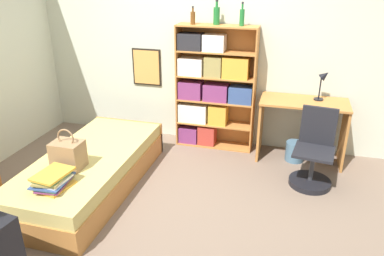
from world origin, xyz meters
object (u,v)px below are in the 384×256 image
at_px(bottle_green, 193,17).
at_px(waste_bin, 295,151).
at_px(book_stack_on_bed, 53,180).
at_px(desk_lamp, 323,80).
at_px(desk, 302,120).
at_px(handbag, 68,154).
at_px(bottle_clear, 242,17).
at_px(bookcase, 210,89).
at_px(desk_chair, 313,161).
at_px(bed, 91,170).
at_px(bottle_brown, 217,15).

height_order(bottle_green, waste_bin, bottle_green).
bearing_deg(waste_bin, book_stack_on_bed, -138.10).
xyz_separation_m(bottle_green, desk_lamp, (1.60, -0.01, -0.66)).
bearing_deg(desk, desk_lamp, 24.79).
distance_m(handbag, bottle_clear, 2.51).
bearing_deg(book_stack_on_bed, bookcase, 64.67).
distance_m(bookcase, waste_bin, 1.34).
distance_m(bookcase, desk, 1.22).
bearing_deg(desk_chair, bed, -162.90).
xyz_separation_m(bookcase, desk, (1.19, -0.12, -0.27)).
distance_m(handbag, desk_lamp, 2.99).
distance_m(bottle_brown, desk_chair, 2.06).
bearing_deg(bottle_green, bottle_brown, 10.93).
xyz_separation_m(bookcase, bottle_clear, (0.37, -0.01, 0.92)).
relative_size(bottle_green, bottle_clear, 0.78).
xyz_separation_m(bottle_brown, waste_bin, (1.09, -0.20, -1.60)).
bearing_deg(bookcase, bed, -125.90).
distance_m(bed, bottle_green, 2.18).
bearing_deg(bed, handbag, -97.04).
height_order(book_stack_on_bed, bottle_green, bottle_green).
height_order(desk_chair, waste_bin, desk_chair).
bearing_deg(bottle_clear, desk_lamp, -1.19).
height_order(bed, book_stack_on_bed, book_stack_on_bed).
height_order(bed, bottle_green, bottle_green).
xyz_separation_m(bottle_green, bottle_clear, (0.60, 0.01, 0.02)).
relative_size(bed, bookcase, 1.30).
bearing_deg(bed, waste_bin, 29.72).
xyz_separation_m(bookcase, bottle_brown, (0.05, 0.03, 0.92)).
height_order(handbag, bookcase, bookcase).
bearing_deg(bottle_brown, handbag, -122.27).
xyz_separation_m(desk, desk_lamp, (0.19, 0.09, 0.50)).
distance_m(bookcase, bottle_clear, 0.99).
distance_m(bed, bottle_brown, 2.35).
distance_m(bookcase, desk_chair, 1.58).
bearing_deg(desk_chair, bottle_clear, 145.28).
relative_size(desk, waste_bin, 4.24).
distance_m(desk, desk_chair, 0.63).
relative_size(handbag, bookcase, 0.26).
bearing_deg(desk_lamp, bookcase, 178.72).
bearing_deg(desk, bottle_brown, 172.50).
bearing_deg(desk_lamp, desk, -155.21).
bearing_deg(bed, book_stack_on_bed, -87.44).
bearing_deg(handbag, bottle_brown, 57.73).
height_order(bottle_clear, desk, bottle_clear).
bearing_deg(desk_lamp, bed, -150.14).
height_order(book_stack_on_bed, desk, desk).
distance_m(bottle_brown, desk_lamp, 1.49).
bearing_deg(waste_bin, bottle_green, 173.91).
height_order(bed, waste_bin, bed).
relative_size(book_stack_on_bed, desk_lamp, 1.01).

